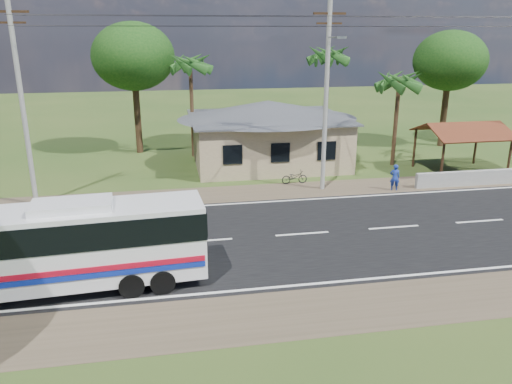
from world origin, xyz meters
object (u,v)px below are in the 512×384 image
motorcycle (294,177)px  person (395,177)px  coach_bus (49,243)px  waiting_shed (463,131)px

motorcycle → person: size_ratio=1.01×
motorcycle → person: bearing=-114.2°
person → coach_bus: bearing=45.7°
coach_bus → person: bearing=24.1°
person → waiting_shed: bearing=-135.5°
waiting_shed → person: (-5.93, -2.98, -1.95)m
coach_bus → motorcycle: size_ratio=6.94×
waiting_shed → motorcycle: waiting_shed is taller
waiting_shed → person: size_ratio=3.34×
waiting_shed → person: 6.92m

